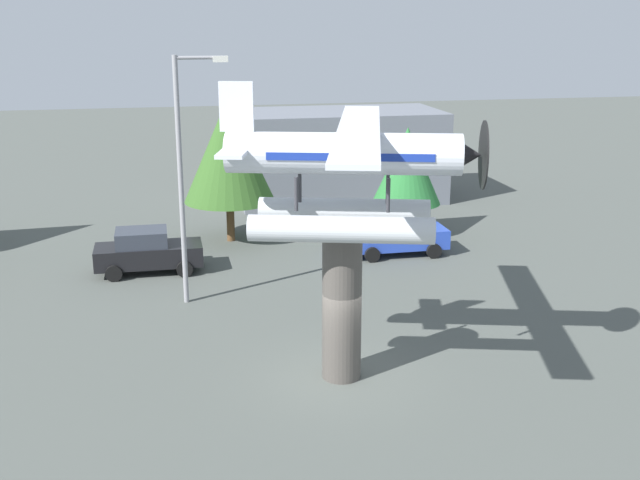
{
  "coord_description": "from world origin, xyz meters",
  "views": [
    {
      "loc": [
        -4.74,
        -19.85,
        9.93
      ],
      "look_at": [
        0.0,
        3.0,
        3.2
      ],
      "focal_mm": 43.97,
      "sensor_mm": 36.0,
      "label": 1
    }
  ],
  "objects_px": {
    "floatplane_monument": "(348,171)",
    "streetlight_primary": "(185,165)",
    "storefront_building": "(339,155)",
    "tree_east": "(228,151)",
    "display_pedestal": "(342,306)",
    "tree_center_back": "(407,166)",
    "car_mid_black": "(147,251)",
    "car_far_blue": "(396,234)"
  },
  "relations": [
    {
      "from": "display_pedestal",
      "to": "streetlight_primary",
      "type": "height_order",
      "value": "streetlight_primary"
    },
    {
      "from": "display_pedestal",
      "to": "tree_center_back",
      "type": "distance_m",
      "value": 15.44
    },
    {
      "from": "car_far_blue",
      "to": "floatplane_monument",
      "type": "bearing_deg",
      "value": -113.67
    },
    {
      "from": "car_mid_black",
      "to": "streetlight_primary",
      "type": "relative_size",
      "value": 0.49
    },
    {
      "from": "car_mid_black",
      "to": "streetlight_primary",
      "type": "height_order",
      "value": "streetlight_primary"
    },
    {
      "from": "floatplane_monument",
      "to": "storefront_building",
      "type": "xyz_separation_m",
      "value": [
        4.87,
        22.04,
        -3.5
      ]
    },
    {
      "from": "car_far_blue",
      "to": "storefront_building",
      "type": "xyz_separation_m",
      "value": [
        -0.0,
        10.92,
        1.56
      ]
    },
    {
      "from": "tree_center_back",
      "to": "streetlight_primary",
      "type": "bearing_deg",
      "value": -145.55
    },
    {
      "from": "car_mid_black",
      "to": "tree_center_back",
      "type": "xyz_separation_m",
      "value": [
        11.79,
        3.29,
        2.38
      ]
    },
    {
      "from": "display_pedestal",
      "to": "floatplane_monument",
      "type": "height_order",
      "value": "floatplane_monument"
    },
    {
      "from": "floatplane_monument",
      "to": "streetlight_primary",
      "type": "bearing_deg",
      "value": 135.38
    },
    {
      "from": "storefront_building",
      "to": "tree_center_back",
      "type": "bearing_deg",
      "value": -80.26
    },
    {
      "from": "car_mid_black",
      "to": "storefront_building",
      "type": "relative_size",
      "value": 0.38
    },
    {
      "from": "display_pedestal",
      "to": "streetlight_primary",
      "type": "bearing_deg",
      "value": 119.06
    },
    {
      "from": "streetlight_primary",
      "to": "car_far_blue",
      "type": "bearing_deg",
      "value": 24.71
    },
    {
      "from": "tree_east",
      "to": "tree_center_back",
      "type": "bearing_deg",
      "value": -4.28
    },
    {
      "from": "streetlight_primary",
      "to": "car_mid_black",
      "type": "bearing_deg",
      "value": 112.37
    },
    {
      "from": "car_far_blue",
      "to": "display_pedestal",
      "type": "bearing_deg",
      "value": -114.28
    },
    {
      "from": "floatplane_monument",
      "to": "car_mid_black",
      "type": "relative_size",
      "value": 2.45
    },
    {
      "from": "floatplane_monument",
      "to": "car_mid_black",
      "type": "distance_m",
      "value": 13.14
    },
    {
      "from": "display_pedestal",
      "to": "car_mid_black",
      "type": "height_order",
      "value": "display_pedestal"
    },
    {
      "from": "display_pedestal",
      "to": "tree_east",
      "type": "height_order",
      "value": "tree_east"
    },
    {
      "from": "streetlight_primary",
      "to": "tree_east",
      "type": "height_order",
      "value": "streetlight_primary"
    },
    {
      "from": "streetlight_primary",
      "to": "tree_east",
      "type": "distance_m",
      "value": 7.98
    },
    {
      "from": "display_pedestal",
      "to": "storefront_building",
      "type": "height_order",
      "value": "storefront_building"
    },
    {
      "from": "storefront_building",
      "to": "floatplane_monument",
      "type": "bearing_deg",
      "value": -102.46
    },
    {
      "from": "storefront_building",
      "to": "display_pedestal",
      "type": "bearing_deg",
      "value": -102.79
    },
    {
      "from": "streetlight_primary",
      "to": "tree_center_back",
      "type": "bearing_deg",
      "value": 34.45
    },
    {
      "from": "car_mid_black",
      "to": "car_far_blue",
      "type": "bearing_deg",
      "value": 1.88
    },
    {
      "from": "floatplane_monument",
      "to": "car_mid_black",
      "type": "xyz_separation_m",
      "value": [
        -5.55,
        10.78,
        -5.06
      ]
    },
    {
      "from": "streetlight_primary",
      "to": "display_pedestal",
      "type": "bearing_deg",
      "value": -60.94
    },
    {
      "from": "floatplane_monument",
      "to": "streetlight_primary",
      "type": "height_order",
      "value": "streetlight_primary"
    },
    {
      "from": "car_far_blue",
      "to": "tree_center_back",
      "type": "height_order",
      "value": "tree_center_back"
    },
    {
      "from": "storefront_building",
      "to": "car_far_blue",
      "type": "bearing_deg",
      "value": -89.98
    },
    {
      "from": "display_pedestal",
      "to": "car_far_blue",
      "type": "height_order",
      "value": "display_pedestal"
    },
    {
      "from": "car_far_blue",
      "to": "tree_center_back",
      "type": "relative_size",
      "value": 0.83
    },
    {
      "from": "display_pedestal",
      "to": "storefront_building",
      "type": "xyz_separation_m",
      "value": [
        5.0,
        22.0,
        0.31
      ]
    },
    {
      "from": "car_mid_black",
      "to": "display_pedestal",
      "type": "bearing_deg",
      "value": -63.19
    },
    {
      "from": "display_pedestal",
      "to": "tree_center_back",
      "type": "relative_size",
      "value": 0.85
    },
    {
      "from": "car_mid_black",
      "to": "car_far_blue",
      "type": "distance_m",
      "value": 10.43
    },
    {
      "from": "floatplane_monument",
      "to": "tree_east",
      "type": "distance_m",
      "value": 14.9
    },
    {
      "from": "car_mid_black",
      "to": "tree_east",
      "type": "height_order",
      "value": "tree_east"
    }
  ]
}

